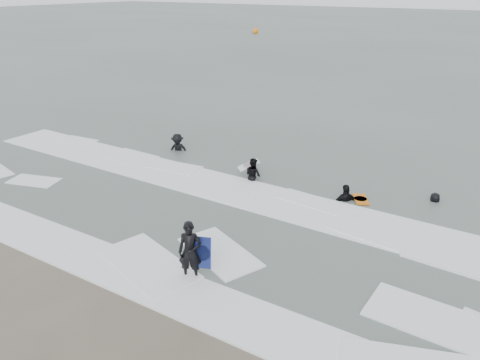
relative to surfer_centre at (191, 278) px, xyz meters
The scene contains 9 objects.
ground 1.39m from the surfer_centre, behind, with size 320.00×320.00×0.00m, color brown.
surfer_centre is the anchor object (origin of this frame).
surfer_wading 7.61m from the surfer_centre, 107.35° to the left, with size 0.77×0.60×1.58m, color black.
surfer_breaker 11.24m from the surfer_centre, 131.47° to the left, with size 1.16×0.67×1.79m, color black.
surfer_right_near 7.65m from the surfer_centre, 75.56° to the left, with size 1.09×0.45×1.86m, color black.
surfer_right_far 10.44m from the surfer_centre, 62.10° to the left, with size 0.75×0.49×1.53m, color black.
surf_foam 3.76m from the surfer_centre, 111.40° to the left, with size 30.03×9.06×0.09m.
bodyboards 5.24m from the surfer_centre, 89.97° to the left, with size 6.03×8.17×1.25m.
buoy 71.20m from the surfer_centre, 119.33° to the left, with size 1.00×1.00×1.65m.
Camera 1 is at (8.73, -8.68, 7.96)m, focal length 35.00 mm.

